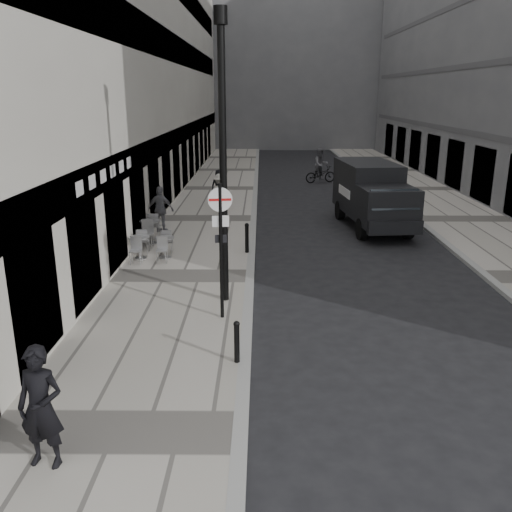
{
  "coord_description": "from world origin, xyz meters",
  "views": [
    {
      "loc": [
        0.32,
        -4.72,
        5.27
      ],
      "look_at": [
        0.2,
        8.12,
        1.4
      ],
      "focal_mm": 38.0,
      "sensor_mm": 36.0,
      "label": 1
    }
  ],
  "objects": [
    {
      "name": "sidewalk",
      "position": [
        -2.0,
        18.0,
        0.06
      ],
      "size": [
        4.0,
        60.0,
        0.12
      ],
      "primitive_type": "cube",
      "color": "#A9A299",
      "rests_on": "ground"
    },
    {
      "name": "walking_man",
      "position": [
        -2.76,
        1.91,
        1.04
      ],
      "size": [
        0.73,
        0.53,
        1.85
      ],
      "primitive_type": "imported",
      "rotation": [
        0.0,
        0.0,
        -0.14
      ],
      "color": "black",
      "rests_on": "sidewalk"
    },
    {
      "name": "cafe_table_mid",
      "position": [
        -2.8,
        12.15,
        0.53
      ],
      "size": [
        0.63,
        1.42,
        0.81
      ],
      "color": "#AAAAAC",
      "rests_on": "sidewalk"
    },
    {
      "name": "building_far",
      "position": [
        1.5,
        56.0,
        11.0
      ],
      "size": [
        24.0,
        16.0,
        22.0
      ],
      "primitive_type": "cube",
      "color": "slate",
      "rests_on": "ground"
    },
    {
      "name": "pedestrian_c",
      "position": [
        -1.7,
        21.34,
        0.94
      ],
      "size": [
        0.83,
        0.57,
        1.64
      ],
      "primitive_type": "imported",
      "rotation": [
        0.0,
        0.0,
        3.08
      ],
      "color": "black",
      "rests_on": "sidewalk"
    },
    {
      "name": "pedestrian_b",
      "position": [
        -1.51,
        19.29,
        0.98
      ],
      "size": [
        1.12,
        0.66,
        1.72
      ],
      "primitive_type": "imported",
      "rotation": [
        0.0,
        0.0,
        3.16
      ],
      "color": "#BCB7AD",
      "rests_on": "sidewalk"
    },
    {
      "name": "cafe_table_near",
      "position": [
        -3.6,
        13.92,
        0.61
      ],
      "size": [
        0.75,
        1.7,
        0.97
      ],
      "color": "#A4A4A6",
      "rests_on": "sidewalk"
    },
    {
      "name": "bollard_near",
      "position": [
        -0.15,
        5.02,
        0.53
      ],
      "size": [
        0.11,
        0.11,
        0.82
      ],
      "primitive_type": "cylinder",
      "color": "black",
      "rests_on": "sidewalk"
    },
    {
      "name": "cafe_table_far",
      "position": [
        -3.6,
        12.05,
        0.55
      ],
      "size": [
        0.66,
        1.5,
        0.85
      ],
      "color": "silver",
      "rests_on": "sidewalk"
    },
    {
      "name": "panel_van",
      "position": [
        4.78,
        16.9,
        1.44
      ],
      "size": [
        2.54,
        5.62,
        2.57
      ],
      "rotation": [
        0.0,
        0.0,
        0.1
      ],
      "color": "black",
      "rests_on": "ground"
    },
    {
      "name": "far_sidewalk",
      "position": [
        9.0,
        18.0,
        0.06
      ],
      "size": [
        4.0,
        60.0,
        0.12
      ],
      "primitive_type": "cube",
      "color": "#A9A299",
      "rests_on": "ground"
    },
    {
      "name": "lamppost",
      "position": [
        -0.6,
        8.45,
        4.03
      ],
      "size": [
        0.32,
        0.32,
        7.02
      ],
      "color": "black",
      "rests_on": "sidewalk"
    },
    {
      "name": "pedestrian_a",
      "position": [
        -3.51,
        15.55,
        1.01
      ],
      "size": [
        1.12,
        0.71,
        1.77
      ],
      "primitive_type": "imported",
      "rotation": [
        0.0,
        0.0,
        2.85
      ],
      "color": "slate",
      "rests_on": "sidewalk"
    },
    {
      "name": "bollard_far",
      "position": [
        -0.15,
        12.79,
        0.59
      ],
      "size": [
        0.13,
        0.13,
        0.94
      ],
      "primitive_type": "cylinder",
      "color": "black",
      "rests_on": "sidewalk"
    },
    {
      "name": "sign_post",
      "position": [
        -0.6,
        7.28,
        2.19
      ],
      "size": [
        0.55,
        0.14,
        3.22
      ],
      "rotation": [
        0.0,
        0.0,
        0.14
      ],
      "color": "black",
      "rests_on": "sidewalk"
    },
    {
      "name": "cyclist",
      "position": [
        3.94,
        28.4,
        0.81
      ],
      "size": [
        2.04,
        1.25,
        2.07
      ],
      "rotation": [
        0.0,
        0.0,
        0.32
      ],
      "color": "black",
      "rests_on": "ground"
    },
    {
      "name": "building_left",
      "position": [
        -6.0,
        24.5,
        9.0
      ],
      "size": [
        4.0,
        45.0,
        18.0
      ],
      "primitive_type": "cube",
      "color": "beige",
      "rests_on": "ground"
    }
  ]
}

